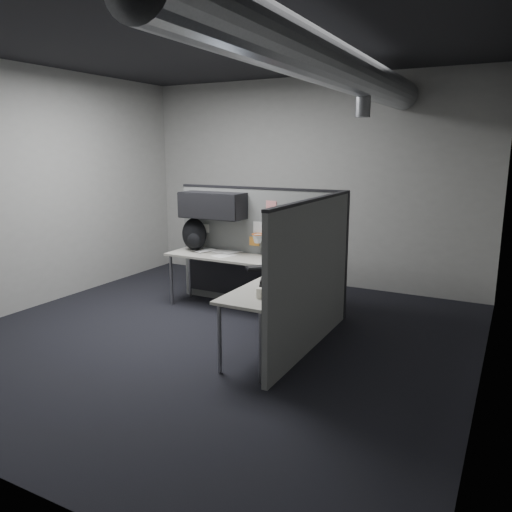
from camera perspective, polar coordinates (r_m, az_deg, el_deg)
The scene contains 12 objects.
room at distance 5.18m, azimuth 0.16°, elevation 11.84°, with size 5.62×5.62×3.22m.
partition_back at distance 6.74m, azimuth -1.10°, elevation 2.52°, with size 2.44×0.42×1.63m.
partition_right at distance 5.31m, azimuth 6.43°, elevation -2.16°, with size 0.07×2.23×1.63m.
desk at distance 6.17m, azimuth -0.22°, elevation -2.01°, with size 2.31×2.11×0.73m.
monitor at distance 6.05m, azimuth 5.96°, elevation 1.33°, with size 0.61×0.61×0.51m.
keyboard at distance 5.90m, azimuth 1.09°, elevation -1.33°, with size 0.46×0.42×0.04m.
mouse at distance 5.60m, azimuth 3.60°, elevation -2.10°, with size 0.30×0.28×0.05m.
phone at distance 5.08m, azimuth 1.49°, elevation -3.33°, with size 0.27×0.28×0.10m.
bottles at distance 4.71m, azimuth 1.69°, elevation -4.67°, with size 0.13×0.17×0.08m.
cup at distance 4.75m, azimuth 0.44°, elevation -4.28°, with size 0.07×0.07×0.10m, color silver.
papers at distance 6.97m, azimuth -4.61°, elevation 0.66°, with size 0.84×0.76×0.02m.
backpack at distance 7.00m, azimuth -7.07°, elevation 2.41°, with size 0.42×0.38×0.45m.
Camera 1 is at (2.96, -4.58, 2.13)m, focal length 35.00 mm.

